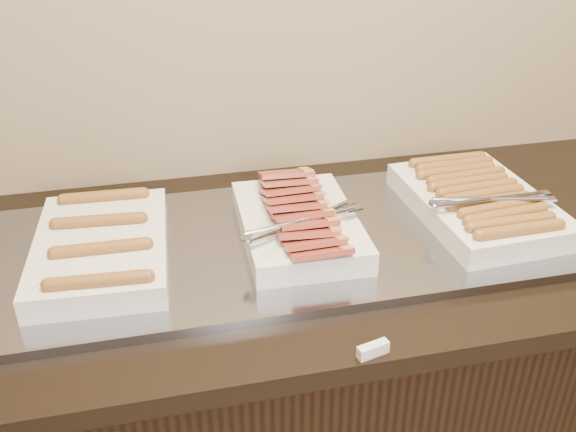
% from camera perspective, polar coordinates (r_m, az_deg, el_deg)
% --- Properties ---
extents(counter, '(2.06, 0.76, 0.90)m').
position_cam_1_polar(counter, '(1.63, -0.09, -15.99)').
color(counter, black).
rests_on(counter, ground).
extents(warming_tray, '(1.20, 0.50, 0.02)m').
position_cam_1_polar(warming_tray, '(1.34, -0.29, -2.26)').
color(warming_tray, gray).
rests_on(warming_tray, counter).
extents(dish_left, '(0.27, 0.39, 0.07)m').
position_cam_1_polar(dish_left, '(1.30, -16.25, -2.66)').
color(dish_left, silver).
rests_on(dish_left, warming_tray).
extents(dish_center, '(0.27, 0.37, 0.10)m').
position_cam_1_polar(dish_center, '(1.32, 0.95, -0.53)').
color(dish_center, silver).
rests_on(dish_center, warming_tray).
extents(dish_right, '(0.28, 0.40, 0.08)m').
position_cam_1_polar(dish_right, '(1.46, 16.59, 1.25)').
color(dish_right, silver).
rests_on(dish_right, warming_tray).
extents(label_holder, '(0.06, 0.03, 0.02)m').
position_cam_1_polar(label_holder, '(1.08, 7.56, -11.70)').
color(label_holder, silver).
rests_on(label_holder, counter).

